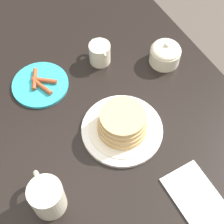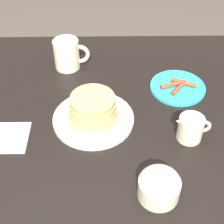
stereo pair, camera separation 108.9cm
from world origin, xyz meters
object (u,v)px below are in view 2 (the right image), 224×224
object	(u,v)px
side_plate_bacon	(178,87)
pancake_plate	(93,112)
coffee_mug	(68,54)
creamer_pitcher	(190,128)
sugar_bowl	(159,185)

from	to	relation	value
side_plate_bacon	pancake_plate	bearing A→B (deg)	-152.15
coffee_mug	creamer_pitcher	distance (m)	0.49
side_plate_bacon	creamer_pitcher	world-z (taller)	creamer_pitcher
sugar_bowl	pancake_plate	bearing A→B (deg)	122.12
side_plate_bacon	coffee_mug	world-z (taller)	coffee_mug
coffee_mug	sugar_bowl	world-z (taller)	coffee_mug
side_plate_bacon	creamer_pitcher	xyz separation A→B (m)	(-0.00, -0.21, 0.03)
creamer_pitcher	sugar_bowl	xyz separation A→B (m)	(-0.11, -0.18, -0.00)
creamer_pitcher	sugar_bowl	size ratio (longest dim) A/B	1.03
pancake_plate	side_plate_bacon	world-z (taller)	pancake_plate
pancake_plate	coffee_mug	xyz separation A→B (m)	(-0.09, 0.27, 0.02)
coffee_mug	creamer_pitcher	size ratio (longest dim) A/B	1.19
side_plate_bacon	creamer_pitcher	distance (m)	0.22
pancake_plate	side_plate_bacon	size ratio (longest dim) A/B	1.33
pancake_plate	sugar_bowl	bearing A→B (deg)	-57.88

